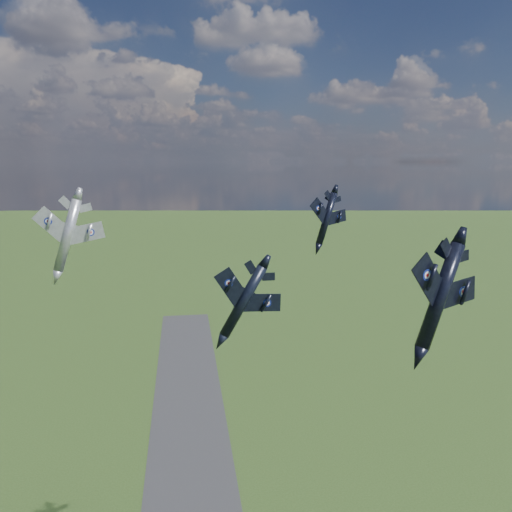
{
  "coord_description": "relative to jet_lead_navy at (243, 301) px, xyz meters",
  "views": [
    {
      "loc": [
        -0.43,
        -57.52,
        95.9
      ],
      "look_at": [
        10.02,
        12.7,
        82.48
      ],
      "focal_mm": 35.0,
      "sensor_mm": 36.0,
      "label": 1
    }
  ],
  "objects": [
    {
      "name": "jet_lead_navy",
      "position": [
        0.0,
        0.0,
        0.0
      ],
      "size": [
        11.01,
        14.91,
        7.78
      ],
      "primitive_type": null,
      "rotation": [
        0.0,
        0.51,
        -0.03
      ],
      "color": "black"
    },
    {
      "name": "jet_right_navy",
      "position": [
        18.79,
        -16.37,
        4.39
      ],
      "size": [
        16.9,
        19.18,
        7.53
      ],
      "primitive_type": null,
      "rotation": [
        0.0,
        0.41,
        0.39
      ],
      "color": "black"
    },
    {
      "name": "jet_high_navy",
      "position": [
        18.12,
        23.45,
        8.1
      ],
      "size": [
        14.44,
        16.14,
        5.83
      ],
      "primitive_type": null,
      "rotation": [
        0.0,
        0.35,
        0.42
      ],
      "color": "black"
    },
    {
      "name": "jet_left_silver",
      "position": [
        -26.15,
        19.65,
        6.57
      ],
      "size": [
        14.38,
        18.0,
        6.85
      ],
      "primitive_type": null,
      "rotation": [
        0.0,
        0.31,
        0.13
      ],
      "color": "gray"
    }
  ]
}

